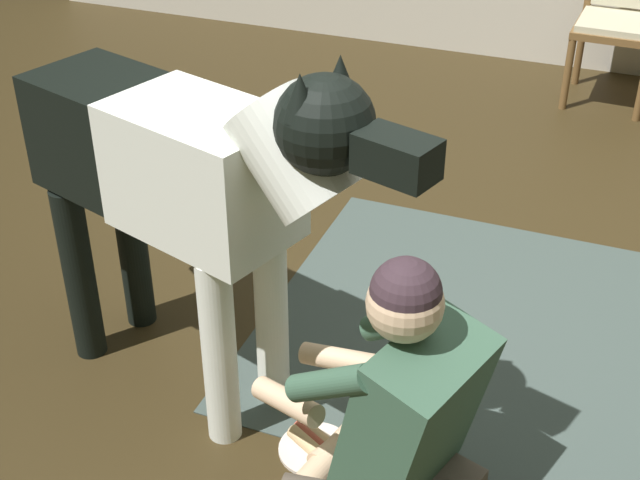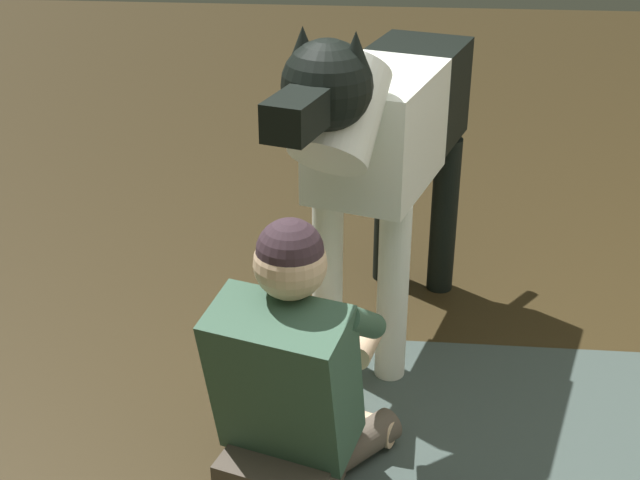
% 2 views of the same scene
% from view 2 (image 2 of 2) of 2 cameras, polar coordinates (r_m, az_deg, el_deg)
% --- Properties ---
extents(person_sitting_on_floor, '(0.73, 0.59, 0.86)m').
position_cam_2_polar(person_sitting_on_floor, '(2.61, -1.87, -8.83)').
color(person_sitting_on_floor, brown).
rests_on(person_sitting_on_floor, ground).
extents(large_dog, '(1.58, 0.64, 1.32)m').
position_cam_2_polar(large_dog, '(3.05, 4.19, 6.96)').
color(large_dog, white).
rests_on(large_dog, ground).
extents(hot_dog_on_plate, '(0.24, 0.24, 0.06)m').
position_cam_2_polar(hot_dog_on_plate, '(3.04, 0.63, -10.76)').
color(hot_dog_on_plate, silver).
rests_on(hot_dog_on_plate, ground).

